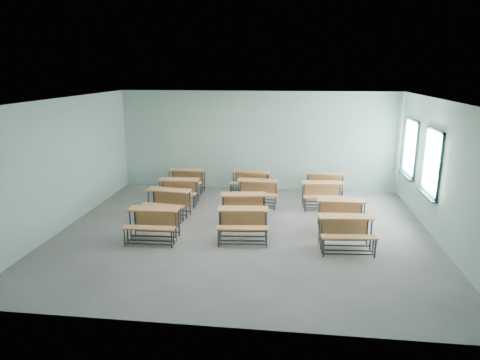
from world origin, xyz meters
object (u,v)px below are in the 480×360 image
object	(u,v)px
desk_unit_r0c1	(243,219)
desk_unit_r3c2	(325,181)
desk_unit_r0c2	(346,228)
desk_unit_r1c0	(168,199)
desk_unit_r3c1	(250,179)
desk_unit_r1c2	(342,210)
desk_unit_r1c1	(244,204)
desk_unit_r2c1	(257,189)
desk_unit_r0c0	(153,219)
desk_unit_r3c0	(186,177)
desk_unit_r2c0	(178,188)
desk_unit_r2c2	(323,191)

from	to	relation	value
desk_unit_r0c1	desk_unit_r3c2	bearing A→B (deg)	55.10
desk_unit_r0c2	desk_unit_r1c0	size ratio (longest dim) A/B	0.97
desk_unit_r0c2	desk_unit_r3c1	size ratio (longest dim) A/B	0.98
desk_unit_r0c1	desk_unit_r3c2	world-z (taller)	same
desk_unit_r1c0	desk_unit_r1c2	world-z (taller)	same
desk_unit_r1c1	desk_unit_r2c1	bearing A→B (deg)	72.99
desk_unit_r1c1	desk_unit_r3c1	distance (m)	2.58
desk_unit_r0c0	desk_unit_r3c1	world-z (taller)	same
desk_unit_r3c1	desk_unit_r3c2	world-z (taller)	same
desk_unit_r0c0	desk_unit_r0c1	size ratio (longest dim) A/B	0.96
desk_unit_r3c0	desk_unit_r1c1	bearing A→B (deg)	-47.62
desk_unit_r3c2	desk_unit_r0c1	bearing A→B (deg)	-114.12
desk_unit_r2c0	desk_unit_r3c1	world-z (taller)	same
desk_unit_r0c1	desk_unit_r0c0	bearing A→B (deg)	-178.55
desk_unit_r0c0	desk_unit_r3c0	size ratio (longest dim) A/B	1.00
desk_unit_r0c1	desk_unit_r1c2	size ratio (longest dim) A/B	1.05
desk_unit_r0c0	desk_unit_r3c1	distance (m)	4.42
desk_unit_r0c1	desk_unit_r3c2	size ratio (longest dim) A/B	1.00
desk_unit_r0c1	desk_unit_r0c2	xyz separation A→B (m)	(2.31, -0.26, 0.00)
desk_unit_r1c0	desk_unit_r1c2	size ratio (longest dim) A/B	1.07
desk_unit_r0c1	desk_unit_r3c2	xyz separation A→B (m)	(2.13, 3.76, 0.00)
desk_unit_r2c0	desk_unit_r3c1	size ratio (longest dim) A/B	0.96
desk_unit_r1c1	desk_unit_r2c1	xyz separation A→B (m)	(0.23, 1.45, 0.00)
desk_unit_r2c2	desk_unit_r3c2	distance (m)	1.14
desk_unit_r1c1	desk_unit_r3c0	distance (m)	3.32
desk_unit_r3c1	desk_unit_r3c2	bearing A→B (deg)	6.27
desk_unit_r1c1	desk_unit_r0c2	bearing A→B (deg)	-38.60
desk_unit_r1c2	desk_unit_r1c1	bearing A→B (deg)	174.69
desk_unit_r3c1	desk_unit_r2c1	bearing A→B (deg)	-68.17
desk_unit_r0c0	desk_unit_r2c2	xyz separation A→B (m)	(4.06, 2.88, 0.00)
desk_unit_r0c0	desk_unit_r3c1	xyz separation A→B (m)	(1.87, 4.01, 0.00)
desk_unit_r0c1	desk_unit_r3c0	distance (m)	4.36
desk_unit_r1c2	desk_unit_r3c2	size ratio (longest dim) A/B	0.95
desk_unit_r2c2	desk_unit_r0c2	bearing A→B (deg)	-89.25
desk_unit_r1c2	desk_unit_r3c0	distance (m)	5.37
desk_unit_r2c2	desk_unit_r1c0	bearing A→B (deg)	-168.50
desk_unit_r1c1	desk_unit_r0c0	bearing A→B (deg)	-151.50
desk_unit_r0c2	desk_unit_r0c0	bearing A→B (deg)	175.56
desk_unit_r1c0	desk_unit_r0c2	bearing A→B (deg)	-12.38
desk_unit_r0c0	desk_unit_r0c2	bearing A→B (deg)	-1.78
desk_unit_r0c2	desk_unit_r0c1	bearing A→B (deg)	169.32
desk_unit_r1c0	desk_unit_r0c1	bearing A→B (deg)	-24.40
desk_unit_r2c1	desk_unit_r3c2	world-z (taller)	same
desk_unit_r2c0	desk_unit_r3c2	bearing A→B (deg)	14.73
desk_unit_r0c1	desk_unit_r2c2	xyz separation A→B (m)	(2.00, 2.63, 0.00)
desk_unit_r1c2	desk_unit_r2c0	bearing A→B (deg)	161.44
desk_unit_r1c2	desk_unit_r3c0	bearing A→B (deg)	148.94
desk_unit_r0c0	desk_unit_r1c0	size ratio (longest dim) A/B	0.95
desk_unit_r1c0	desk_unit_r3c0	world-z (taller)	same
desk_unit_r0c0	desk_unit_r2c2	bearing A→B (deg)	33.66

